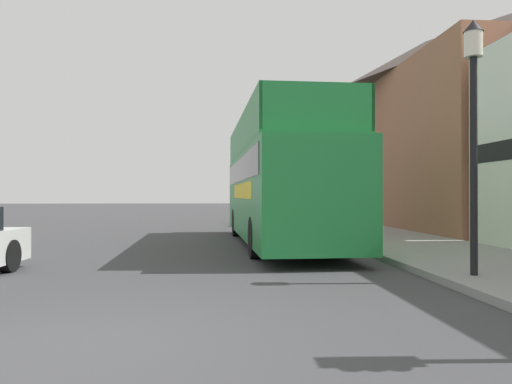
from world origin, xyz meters
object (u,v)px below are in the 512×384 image
tour_bus (279,187)px  parked_car_ahead_of_bus (276,214)px  lamp_post_nearest (474,98)px  lamp_post_second (338,137)px  lamp_post_third (301,157)px

tour_bus → parked_car_ahead_of_bus: (0.86, 8.17, -1.19)m
lamp_post_nearest → lamp_post_second: 9.38m
parked_car_ahead_of_bus → lamp_post_second: (1.60, -5.97, 3.05)m
parked_car_ahead_of_bus → lamp_post_nearest: bearing=-81.4°
lamp_post_second → lamp_post_third: lamp_post_second is taller
tour_bus → lamp_post_second: size_ratio=2.18×
lamp_post_nearest → parked_car_ahead_of_bus: bearing=96.6°
tour_bus → lamp_post_third: 12.02m
lamp_post_nearest → lamp_post_third: size_ratio=0.88×
parked_car_ahead_of_bus → lamp_post_second: bearing=-72.9°
parked_car_ahead_of_bus → lamp_post_third: (1.80, 3.40, 3.05)m
lamp_post_nearest → lamp_post_second: (-0.17, 9.37, 0.39)m
lamp_post_nearest → tour_bus: bearing=110.2°
tour_bus → lamp_post_second: lamp_post_second is taller
tour_bus → lamp_post_third: bearing=75.2°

